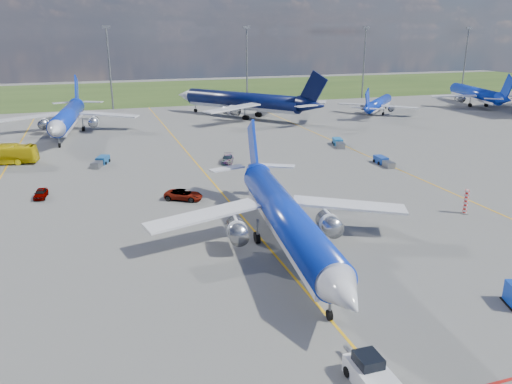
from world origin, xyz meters
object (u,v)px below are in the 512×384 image
object	(u,v)px
bg_jet_ene	(474,105)
service_car_a	(41,193)
bg_jet_n	(242,117)
baggage_tug_w	(383,161)
service_car_c	(227,159)
baggage_tug_c	(101,162)
bg_jet_ne	(378,114)
warning_post	(466,202)
bg_jet_nnw	(70,134)
baggage_tug_e	(339,143)
pushback_tug	(371,375)
apron_bus	(0,154)
main_airliner	(286,250)
service_car_b	(184,195)

from	to	relation	value
bg_jet_ene	service_car_a	xyz separation A→B (m)	(-116.33, -53.31, 0.62)
bg_jet_n	baggage_tug_w	size ratio (longest dim) A/B	8.78
service_car_c	baggage_tug_c	bearing A→B (deg)	-174.29
bg_jet_n	bg_jet_ne	world-z (taller)	bg_jet_n
baggage_tug_w	warning_post	bearing A→B (deg)	-93.73
bg_jet_nnw	baggage_tug_e	world-z (taller)	bg_jet_nnw
service_car_a	pushback_tug	bearing A→B (deg)	-57.32
pushback_tug	baggage_tug_w	world-z (taller)	pushback_tug
bg_jet_ene	baggage_tug_e	distance (m)	74.08
bg_jet_nnw	bg_jet_ne	bearing A→B (deg)	9.05
apron_bus	baggage_tug_c	size ratio (longest dim) A/B	2.14
warning_post	bg_jet_ene	distance (m)	101.20
bg_jet_ne	baggage_tug_c	xyz separation A→B (m)	(-72.73, -33.35, 0.56)
bg_jet_ne	bg_jet_ene	bearing A→B (deg)	-128.76
bg_jet_ne	pushback_tug	xyz separation A→B (m)	(-58.42, -95.04, 0.76)
bg_jet_nnw	apron_bus	xyz separation A→B (m)	(-10.22, -23.75, 1.64)
service_car_c	pushback_tug	bearing A→B (deg)	-75.88
bg_jet_ne	apron_bus	bearing A→B (deg)	61.36
main_airliner	baggage_tug_w	distance (m)	38.63
bg_jet_n	baggage_tug_e	world-z (taller)	bg_jet_n
bg_jet_n	apron_bus	bearing A→B (deg)	-5.96
warning_post	service_car_a	bearing A→B (deg)	155.46
bg_jet_nnw	service_car_b	world-z (taller)	bg_jet_nnw
pushback_tug	service_car_c	world-z (taller)	pushback_tug
baggage_tug_w	service_car_a	bearing A→B (deg)	-174.63
service_car_a	baggage_tug_c	world-z (taller)	service_car_a
bg_jet_n	apron_bus	size ratio (longest dim) A/B	3.96
baggage_tug_w	baggage_tug_e	world-z (taller)	baggage_tug_e
main_airliner	bg_jet_n	bearing A→B (deg)	82.90
bg_jet_n	main_airliner	distance (m)	82.31
warning_post	main_airliner	xyz separation A→B (m)	(-24.59, -3.21, -1.50)
apron_bus	baggage_tug_e	world-z (taller)	apron_bus
main_airliner	service_car_b	xyz separation A→B (m)	(-6.90, 19.02, 0.69)
service_car_b	service_car_c	xyz separation A→B (m)	(10.54, 16.96, -0.04)
apron_bus	service_car_a	xyz separation A→B (m)	(7.71, -21.24, -1.02)
baggage_tug_w	baggage_tug_c	world-z (taller)	baggage_tug_c
baggage_tug_w	baggage_tug_e	size ratio (longest dim) A/B	0.92
main_airliner	baggage_tug_c	bearing A→B (deg)	118.59
warning_post	pushback_tug	size ratio (longest dim) A/B	0.54
baggage_tug_w	service_car_b	bearing A→B (deg)	-163.22
service_car_b	baggage_tug_w	size ratio (longest dim) A/B	0.93
pushback_tug	baggage_tug_c	xyz separation A→B (m)	(-14.31, 61.69, -0.20)
warning_post	bg_jet_ne	distance (m)	78.01
baggage_tug_c	baggage_tug_e	size ratio (longest dim) A/B	0.96
warning_post	bg_jet_ene	bearing A→B (deg)	48.56
apron_bus	service_car_b	world-z (taller)	apron_bus
warning_post	apron_bus	size ratio (longest dim) A/B	0.25
service_car_c	apron_bus	bearing A→B (deg)	-176.76
warning_post	baggage_tug_e	xyz separation A→B (m)	(2.88, 38.71, -0.92)
service_car_b	baggage_tug_c	xyz separation A→B (m)	(-9.78, 22.21, -0.13)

